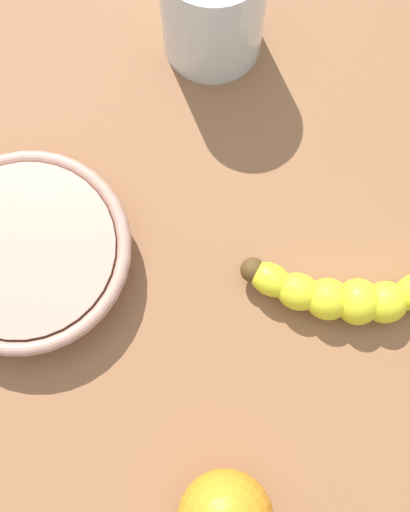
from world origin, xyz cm
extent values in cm
cube|color=brown|center=(0.00, 0.00, 1.50)|extent=(120.00, 120.00, 3.00)
ellipsoid|color=yellow|center=(4.52, 9.52, 4.95)|extent=(3.34, 4.17, 2.72)
ellipsoid|color=yellow|center=(3.87, 11.93, 4.95)|extent=(4.20, 4.58, 3.11)
ellipsoid|color=yellow|center=(2.83, 14.19, 4.95)|extent=(4.89, 4.98, 3.50)
ellipsoid|color=yellow|center=(1.42, 16.25, 4.95)|extent=(5.38, 5.36, 3.89)
ellipsoid|color=yellow|center=(-0.31, 18.05, 4.95)|extent=(5.12, 5.10, 3.50)
sphere|color=#513819|center=(4.82, 7.86, 4.95)|extent=(2.14, 2.14, 2.14)
cylinder|color=silver|center=(-10.94, -9.39, 8.82)|extent=(9.38, 9.38, 11.65)
cylinder|color=#F5BC76|center=(-10.94, -9.39, 8.72)|extent=(8.88, 8.88, 10.95)
cylinder|color=tan|center=(15.73, -7.60, 4.98)|extent=(15.14, 15.14, 3.95)
torus|color=tan|center=(15.73, -7.60, 6.35)|extent=(17.66, 17.66, 1.20)
camera|label=1|loc=(18.29, 13.74, 60.02)|focal=47.64mm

